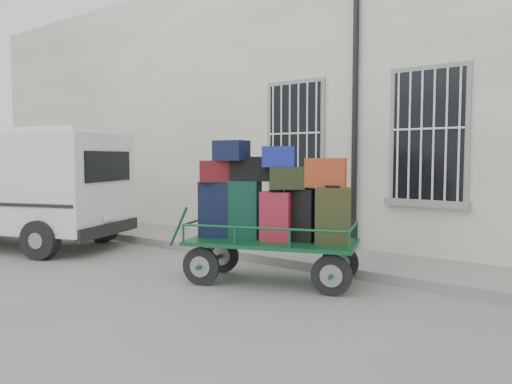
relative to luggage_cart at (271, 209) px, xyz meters
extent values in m
plane|color=slate|center=(-0.86, -0.40, -1.11)|extent=(80.00, 80.00, 0.00)
cube|color=beige|center=(-0.86, 5.10, 1.89)|extent=(24.00, 5.00, 6.00)
cylinder|color=black|center=(0.09, 2.52, 1.69)|extent=(0.11, 0.11, 5.60)
cube|color=black|center=(-1.26, 2.58, 1.14)|extent=(1.20, 0.08, 2.20)
cube|color=gray|center=(-1.26, 2.56, -0.02)|extent=(1.45, 0.22, 0.12)
cube|color=black|center=(1.44, 2.58, 1.14)|extent=(1.20, 0.08, 2.20)
cube|color=gray|center=(1.44, 2.56, -0.02)|extent=(1.45, 0.22, 0.12)
cube|color=gray|center=(-0.86, 1.80, -1.03)|extent=(24.00, 1.70, 0.15)
cylinder|color=black|center=(-0.72, -0.75, -0.82)|extent=(0.55, 0.26, 0.56)
cylinder|color=gray|center=(-0.72, -0.75, -0.82)|extent=(0.33, 0.20, 0.31)
cylinder|color=black|center=(-1.02, 0.06, -0.82)|extent=(0.55, 0.26, 0.56)
cylinder|color=gray|center=(-1.02, 0.06, -0.82)|extent=(0.33, 0.20, 0.31)
cylinder|color=black|center=(1.07, -0.07, -0.82)|extent=(0.55, 0.26, 0.56)
cylinder|color=gray|center=(1.07, -0.07, -0.82)|extent=(0.33, 0.20, 0.31)
cylinder|color=black|center=(0.77, 0.73, -0.82)|extent=(0.55, 0.26, 0.56)
cylinder|color=gray|center=(0.77, 0.73, -0.82)|extent=(0.33, 0.20, 0.31)
cube|color=#114D28|center=(0.03, -0.01, -0.49)|extent=(2.72, 1.92, 0.06)
cylinder|color=#114D28|center=(-1.40, -0.54, -0.32)|extent=(0.32, 0.16, 0.63)
cube|color=black|center=(-0.85, -0.30, -0.03)|extent=(0.53, 0.43, 0.85)
cube|color=black|center=(-0.85, -0.30, 0.41)|extent=(0.22, 0.19, 0.03)
cube|color=#0D3229|center=(-0.44, -0.12, -0.02)|extent=(0.59, 0.43, 0.87)
cube|color=black|center=(-0.44, -0.12, 0.43)|extent=(0.25, 0.20, 0.03)
cube|color=maroon|center=(0.12, -0.03, -0.10)|extent=(0.50, 0.36, 0.72)
cube|color=black|center=(0.12, -0.03, 0.28)|extent=(0.21, 0.17, 0.03)
cube|color=black|center=(0.41, 0.21, -0.07)|extent=(0.45, 0.34, 0.77)
cube|color=black|center=(0.41, 0.21, 0.33)|extent=(0.20, 0.19, 0.03)
cube|color=#282D16|center=(0.90, 0.26, -0.06)|extent=(0.58, 0.50, 0.80)
cube|color=black|center=(0.90, 0.26, 0.36)|extent=(0.24, 0.21, 0.03)
cube|color=maroon|center=(-0.80, -0.27, 0.56)|extent=(0.63, 0.60, 0.33)
cube|color=black|center=(-0.31, -0.03, 0.60)|extent=(0.71, 0.52, 0.37)
cube|color=#242C16|center=(0.22, 0.09, 0.47)|extent=(0.65, 0.62, 0.32)
cube|color=maroon|center=(0.74, 0.33, 0.55)|extent=(0.65, 0.52, 0.42)
cube|color=black|center=(-0.56, -0.24, 0.87)|extent=(0.52, 0.39, 0.30)
cube|color=#1B179E|center=(0.13, 0.01, 0.78)|extent=(0.56, 0.52, 0.30)
cube|color=silver|center=(-6.15, -0.85, 0.27)|extent=(5.15, 3.61, 1.94)
cube|color=silver|center=(-6.15, -0.85, 1.28)|extent=(4.89, 3.38, 0.11)
cube|color=black|center=(-3.94, 0.00, 0.59)|extent=(0.58, 1.42, 0.59)
cube|color=black|center=(-3.95, 0.00, -0.64)|extent=(0.82, 1.90, 0.24)
cube|color=white|center=(-3.91, 0.01, -0.40)|extent=(0.19, 0.43, 0.13)
cylinder|color=black|center=(-4.34, -1.21, -0.74)|extent=(0.77, 0.48, 0.73)
cylinder|color=black|center=(-5.05, 0.63, -0.74)|extent=(0.77, 0.48, 0.73)
camera|label=1|loc=(4.32, -5.97, 0.77)|focal=35.00mm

